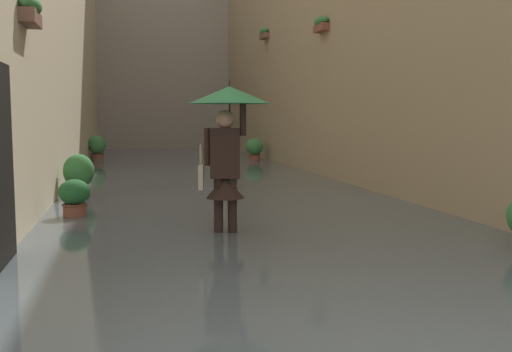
{
  "coord_description": "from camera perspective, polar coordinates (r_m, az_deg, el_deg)",
  "views": [
    {
      "loc": [
        1.79,
        2.77,
        1.65
      ],
      "look_at": [
        0.22,
        -4.41,
        0.91
      ],
      "focal_mm": 41.5,
      "sensor_mm": 36.0,
      "label": 1
    }
  ],
  "objects": [
    {
      "name": "flood_water",
      "position": [
        15.84,
        -5.77,
        -0.02
      ],
      "size": [
        6.94,
        31.78,
        0.15
      ],
      "primitive_type": "cube",
      "color": "#515B60",
      "rests_on": "ground_plane"
    },
    {
      "name": "ground_plane",
      "position": [
        15.85,
        -5.77,
        -0.29
      ],
      "size": [
        64.45,
        64.45,
        0.0
      ],
      "primitive_type": "plane",
      "color": "slate"
    },
    {
      "name": "potted_plant_near_right",
      "position": [
        9.36,
        -17.1,
        -2.18
      ],
      "size": [
        0.47,
        0.47,
        0.71
      ],
      "color": "brown",
      "rests_on": "ground_plane"
    },
    {
      "name": "potted_plant_near_left",
      "position": [
        20.73,
        -0.13,
        2.62
      ],
      "size": [
        0.62,
        0.62,
        0.91
      ],
      "color": "brown",
      "rests_on": "ground_plane"
    },
    {
      "name": "building_facade_far",
      "position": [
        29.96,
        -9.05,
        15.65
      ],
      "size": [
        9.74,
        1.8,
        13.71
      ],
      "primitive_type": "cube",
      "color": "#A89989",
      "rests_on": "ground_plane"
    },
    {
      "name": "potted_plant_far_right",
      "position": [
        11.69,
        -16.71,
        0.03
      ],
      "size": [
        0.58,
        0.58,
        0.95
      ],
      "color": "#66605B",
      "rests_on": "ground_plane"
    },
    {
      "name": "potted_plant_mid_right",
      "position": [
        20.95,
        -15.09,
        2.59
      ],
      "size": [
        0.62,
        0.62,
        1.02
      ],
      "color": "brown",
      "rests_on": "ground_plane"
    },
    {
      "name": "person_wading",
      "position": [
        7.61,
        -2.78,
        4.62
      ],
      "size": [
        1.05,
        1.05,
        2.11
      ],
      "color": "#2D2319",
      "rests_on": "ground_plane"
    }
  ]
}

